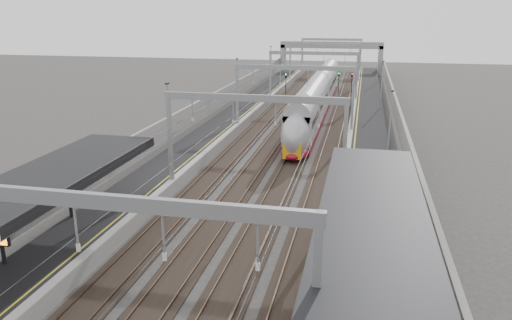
% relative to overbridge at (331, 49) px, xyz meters
% --- Properties ---
extents(platform_left, '(4.00, 120.00, 1.00)m').
position_rel_overbridge_xyz_m(platform_left, '(-8.00, -55.00, -4.81)').
color(platform_left, black).
rests_on(platform_left, ground).
extents(platform_right, '(4.00, 120.00, 1.00)m').
position_rel_overbridge_xyz_m(platform_right, '(8.00, -55.00, -4.81)').
color(platform_right, black).
rests_on(platform_right, ground).
extents(tracks, '(11.40, 140.00, 0.20)m').
position_rel_overbridge_xyz_m(tracks, '(0.00, -55.00, -5.26)').
color(tracks, black).
rests_on(tracks, ground).
extents(overhead_line, '(13.00, 140.00, 6.60)m').
position_rel_overbridge_xyz_m(overhead_line, '(0.00, -48.38, 0.83)').
color(overhead_line, gray).
rests_on(overhead_line, platform_left).
extents(canopy_right, '(4.40, 30.00, 4.24)m').
position_rel_overbridge_xyz_m(canopy_right, '(8.03, -97.01, -0.22)').
color(canopy_right, black).
rests_on(canopy_right, platform_right).
extents(overbridge, '(22.00, 2.20, 6.90)m').
position_rel_overbridge_xyz_m(overbridge, '(0.00, 0.00, 0.00)').
color(overbridge, gray).
rests_on(overbridge, ground).
extents(wall_left, '(0.30, 120.00, 3.20)m').
position_rel_overbridge_xyz_m(wall_left, '(-11.20, -55.00, -3.71)').
color(wall_left, gray).
rests_on(wall_left, ground).
extents(wall_right, '(0.30, 120.00, 3.20)m').
position_rel_overbridge_xyz_m(wall_right, '(11.20, -55.00, -3.71)').
color(wall_right, gray).
rests_on(wall_right, ground).
extents(train, '(2.62, 47.83, 4.15)m').
position_rel_overbridge_xyz_m(train, '(1.50, -47.05, -3.27)').
color(train, maroon).
rests_on(train, ground).
extents(signal_green, '(0.32, 0.32, 3.48)m').
position_rel_overbridge_xyz_m(signal_green, '(-5.20, -29.93, -2.89)').
color(signal_green, black).
rests_on(signal_green, ground).
extents(signal_red_near, '(0.32, 0.32, 3.48)m').
position_rel_overbridge_xyz_m(signal_red_near, '(3.20, -26.58, -2.89)').
color(signal_red_near, black).
rests_on(signal_red_near, ground).
extents(signal_red_far, '(0.32, 0.32, 3.48)m').
position_rel_overbridge_xyz_m(signal_red_far, '(5.40, -27.08, -2.89)').
color(signal_red_far, black).
rests_on(signal_red_far, ground).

